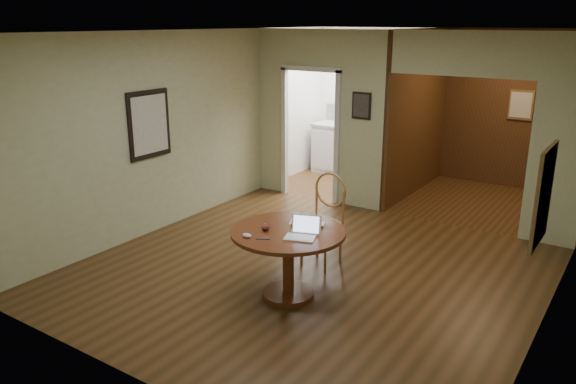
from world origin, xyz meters
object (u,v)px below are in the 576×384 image
Objects in this scene: dining_table at (288,248)px; closed_laptop at (306,225)px; chair at (325,214)px; open_laptop at (303,231)px.

closed_laptop is at bearing 63.29° from dining_table.
chair is 3.03× the size of closed_laptop.
chair is 1.09m from open_laptop.
closed_laptop is (0.22, -0.77, 0.14)m from chair.
dining_table is at bearing 145.51° from open_laptop.
dining_table is 3.41× the size of open_laptop.
chair is (-0.12, 0.96, 0.07)m from dining_table.
open_laptop is 0.28m from closed_laptop.
chair is at bearing 88.68° from open_laptop.
open_laptop is 0.95× the size of closed_laptop.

